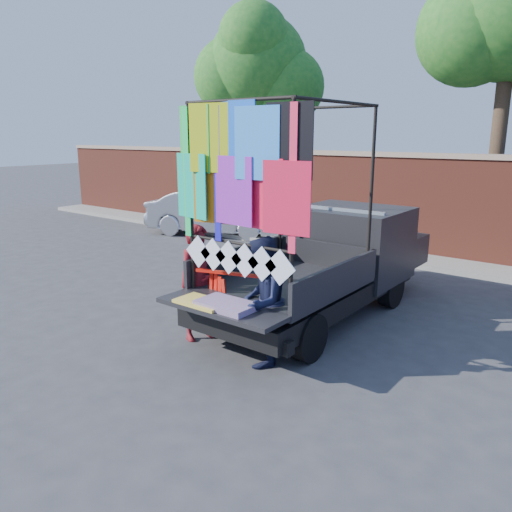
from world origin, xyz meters
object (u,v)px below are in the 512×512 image
Objects in this scene: sedan at (217,212)px; pickup_truck at (335,260)px; woman at (199,283)px; man at (262,302)px.

pickup_truck is at bearing -142.03° from sedan.
man is at bearing -75.26° from woman.
woman is (-0.92, -2.52, 0.00)m from pickup_truck.
woman is 1.01× the size of man.
pickup_truck reaches higher than sedan.
pickup_truck is 2.65m from man.
sedan is at bearing 60.17° from woman.
sedan is 2.45× the size of man.
sedan is at bearing -154.89° from man.
sedan is at bearing 149.08° from pickup_truck.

